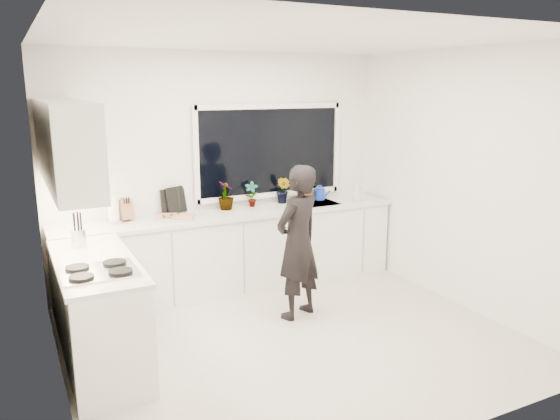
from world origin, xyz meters
TOP-DOWN VIEW (x-y plane):
  - floor at (0.00, 0.00)m, footprint 4.00×3.50m
  - wall_back at (0.00, 1.76)m, footprint 4.00×0.02m
  - wall_left at (-2.01, 0.00)m, footprint 0.02×3.50m
  - wall_right at (2.01, 0.00)m, footprint 0.02×3.50m
  - ceiling at (0.00, 0.00)m, footprint 4.00×3.50m
  - window at (0.60, 1.73)m, footprint 1.80×0.02m
  - base_cabinets_back at (0.00, 1.45)m, footprint 3.92×0.58m
  - base_cabinets_left at (-1.67, 0.35)m, footprint 0.58×1.60m
  - countertop_back at (0.00, 1.44)m, footprint 3.94×0.62m
  - countertop_left at (-1.67, 0.35)m, footprint 0.62×1.60m
  - upper_cabinets at (-1.79, 0.70)m, footprint 0.34×2.10m
  - sink at (1.05, 1.45)m, footprint 0.58×0.42m
  - faucet at (1.05, 1.65)m, footprint 0.03×0.03m
  - stovetop at (-1.69, -0.00)m, footprint 0.56×0.48m
  - person at (0.29, 0.45)m, footprint 0.67×0.56m
  - pizza_tray at (-0.68, 1.42)m, footprint 0.50×0.45m
  - pizza at (-0.68, 1.42)m, footprint 0.46×0.40m
  - watering_can at (1.23, 1.61)m, footprint 0.15×0.15m
  - paper_towel_roll at (-1.29, 1.55)m, footprint 0.14×0.14m
  - knife_block at (-1.16, 1.59)m, footprint 0.16×0.14m
  - utensil_crock at (-1.73, 0.80)m, footprint 0.16×0.16m
  - picture_frame_large at (-0.65, 1.69)m, footprint 0.22×0.03m
  - picture_frame_small at (-0.58, 1.69)m, footprint 0.24×0.12m
  - herb_plants at (0.64, 1.61)m, footprint 1.34×0.33m
  - soap_bottles at (1.59, 1.30)m, footprint 0.12×0.12m

SIDE VIEW (x-z plane):
  - floor at x=0.00m, z-range -0.02..0.00m
  - base_cabinets_back at x=0.00m, z-range 0.00..0.88m
  - base_cabinets_left at x=-1.67m, z-range 0.00..0.88m
  - person at x=0.29m, z-range 0.00..1.57m
  - sink at x=1.05m, z-range 0.80..0.94m
  - countertop_back at x=0.00m, z-range 0.88..0.92m
  - countertop_left at x=-1.67m, z-range 0.88..0.92m
  - stovetop at x=-1.69m, z-range 0.92..0.95m
  - pizza_tray at x=-0.68m, z-range 0.92..0.95m
  - pizza at x=-0.68m, z-range 0.95..0.96m
  - watering_can at x=1.23m, z-range 0.92..1.05m
  - utensil_crock at x=-1.73m, z-range 0.92..1.08m
  - faucet at x=1.05m, z-range 0.92..1.14m
  - knife_block at x=-1.16m, z-range 0.92..1.14m
  - soap_bottles at x=1.59m, z-range 0.91..1.19m
  - paper_towel_roll at x=-1.29m, z-range 0.92..1.18m
  - picture_frame_large at x=-0.65m, z-range 0.92..1.20m
  - picture_frame_small at x=-0.58m, z-range 0.92..1.22m
  - herb_plants at x=0.64m, z-range 0.91..1.24m
  - wall_back at x=0.00m, z-range 0.00..2.70m
  - wall_left at x=-2.01m, z-range 0.00..2.70m
  - wall_right at x=2.01m, z-range 0.00..2.70m
  - window at x=0.60m, z-range 1.05..2.05m
  - upper_cabinets at x=-1.79m, z-range 1.50..2.20m
  - ceiling at x=0.00m, z-range 2.70..2.72m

